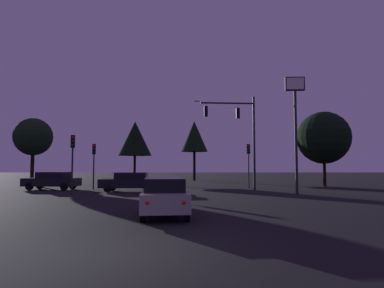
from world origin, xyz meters
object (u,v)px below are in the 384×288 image
Objects in this scene: tree_center_horizon at (33,137)px; tree_right_cluster at (324,138)px; tree_behind_sign at (135,139)px; car_crossing_right at (130,182)px; traffic_light_corner_left at (94,157)px; tree_left_far at (194,137)px; car_nearside_lane at (164,196)px; store_sign_illuminated at (295,110)px; traffic_light_median at (248,157)px; car_crossing_left at (52,180)px; traffic_signal_mast_arm at (239,127)px; traffic_light_corner_right at (73,152)px.

tree_center_horizon is 30.67m from tree_right_cluster.
car_crossing_right is at bearing -82.67° from tree_behind_sign.
traffic_light_corner_left is 0.46× the size of tree_left_far.
store_sign_illuminated reaches higher than car_nearside_lane.
traffic_light_corner_left is at bearing -172.98° from traffic_light_median.
store_sign_illuminated is 23.11m from tree_behind_sign.
car_nearside_lane and car_crossing_left have the same top height.
traffic_light_corner_left is 13.07m from tree_behind_sign.
tree_center_horizon is at bearing 152.82° from store_sign_illuminated.
tree_behind_sign is at bearing 128.30° from store_sign_illuminated.
traffic_signal_mast_arm reaches higher than traffic_light_corner_left.
tree_behind_sign is (-12.24, 10.98, 2.62)m from traffic_light_median.
car_crossing_right is (7.00, -2.22, -0.00)m from car_crossing_left.
tree_behind_sign is 11.60m from tree_center_horizon.
traffic_light_median is (13.85, 1.71, 0.08)m from traffic_light_corner_left.
tree_right_cluster is (6.02, 9.53, -1.19)m from store_sign_illuminated.
car_nearside_lane is 0.91× the size of car_crossing_right.
tree_left_far is (2.10, 34.32, 5.54)m from car_nearside_lane.
car_nearside_lane is 0.49× the size of tree_left_far.
tree_behind_sign is (1.66, 17.99, 2.53)m from traffic_light_corner_right.
traffic_light_corner_left is 0.55× the size of tree_center_horizon.
traffic_light_corner_left is at bearing 145.07° from car_crossing_right.
traffic_light_corner_right is at bearing -142.11° from car_crossing_right.
store_sign_illuminated is 25.00m from tree_left_far.
car_crossing_left is at bearing 176.86° from traffic_signal_mast_arm.
car_nearside_lane is at bearing -130.66° from store_sign_illuminated.
car_nearside_lane is 18.69m from car_crossing_left.
car_crossing_left is at bearing 162.40° from car_crossing_right.
car_nearside_lane is (-5.37, -14.53, -4.57)m from traffic_signal_mast_arm.
traffic_light_corner_left is 17.15m from store_sign_illuminated.
traffic_light_corner_left is 0.85× the size of car_crossing_right.
car_crossing_right is (3.61, 2.81, -2.20)m from traffic_light_corner_right.
store_sign_illuminated is 1.10× the size of tree_behind_sign.
tree_left_far is at bearing 99.37° from traffic_signal_mast_arm.
tree_right_cluster is (8.10, 2.38, 1.99)m from traffic_light_median.
tree_center_horizon is at bearing 140.22° from traffic_light_corner_left.
car_crossing_right is 16.01m from tree_behind_sign.
tree_center_horizon reaches higher than traffic_light_corner_left.
tree_center_horizon is at bearing 158.56° from traffic_signal_mast_arm.
car_crossing_right is 19.95m from tree_right_cluster.
traffic_light_median is 0.54× the size of tree_right_cluster.
tree_right_cluster is (20.34, -8.60, -0.63)m from tree_behind_sign.
traffic_light_corner_right is at bearing -153.26° from traffic_light_median.
tree_right_cluster is at bearing 57.73° from store_sign_illuminated.
tree_right_cluster reaches higher than car_nearside_lane.
car_nearside_lane is 0.89× the size of car_crossing_left.
traffic_light_corner_right is 1.03× the size of traffic_light_median.
car_crossing_right is (-3.59, 13.19, 0.00)m from car_nearside_lane.
traffic_light_corner_right is at bearing -156.90° from tree_right_cluster.
car_crossing_right is 0.62× the size of tree_right_cluster.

